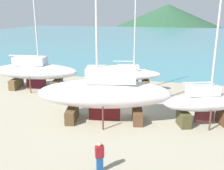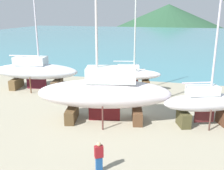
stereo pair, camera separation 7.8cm
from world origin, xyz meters
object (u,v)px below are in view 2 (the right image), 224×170
Objects in this scene: sailboat_far_slipway at (105,93)px; sailboat_large_starboard at (35,71)px; worker at (99,156)px; sailboat_small_center at (205,103)px; sailboat_mid_port at (131,75)px; barrel_tipped_left at (71,95)px.

sailboat_large_starboard is (-9.44, 6.20, -0.24)m from sailboat_far_slipway.
sailboat_far_slipway reaches higher than worker.
sailboat_far_slipway is 1.37× the size of sailboat_small_center.
sailboat_mid_port is 0.86× the size of sailboat_small_center.
worker is 12.34m from barrel_tipped_left.
worker is at bearing -56.64° from sailboat_large_starboard.
sailboat_far_slipway is 1.60× the size of sailboat_mid_port.
worker is (0.97, -14.20, -0.83)m from sailboat_mid_port.
sailboat_mid_port is at bearing 113.94° from sailboat_small_center.
sailboat_large_starboard is 1.40× the size of sailboat_small_center.
sailboat_far_slipway is at bearing -106.70° from sailboat_mid_port.
sailboat_far_slipway is 7.31m from sailboat_small_center.
sailboat_mid_port is 10.31× the size of barrel_tipped_left.
sailboat_mid_port is (0.54, 7.81, -0.53)m from sailboat_far_slipway.
sailboat_far_slipway reaches higher than barrel_tipped_left.
sailboat_large_starboard reaches higher than barrel_tipped_left.
worker is at bearing 91.23° from sailboat_far_slipway.
sailboat_large_starboard is 16.71m from worker.
sailboat_mid_port reaches higher than barrel_tipped_left.
sailboat_small_center is at bearing -15.48° from barrel_tipped_left.
barrel_tipped_left is at bearing -29.47° from sailboat_large_starboard.
barrel_tipped_left is (-6.17, 10.67, -0.61)m from worker.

